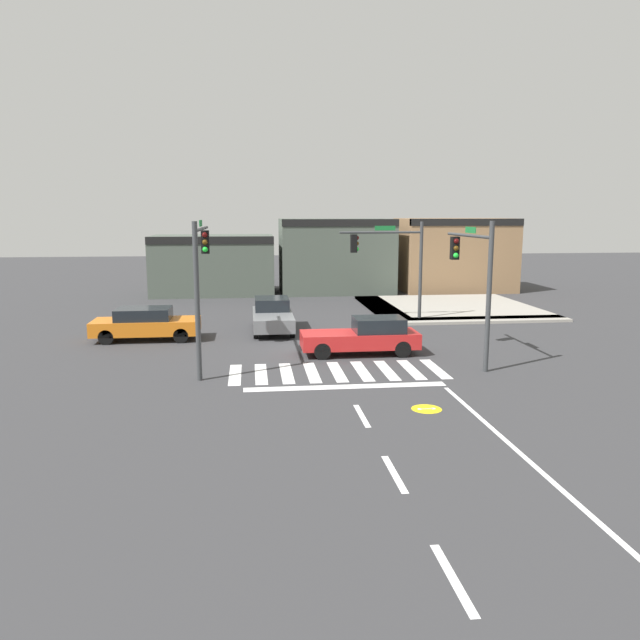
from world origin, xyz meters
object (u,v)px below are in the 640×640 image
Objects in this scene: traffic_signal_southeast at (472,267)px; traffic_signal_northeast at (390,254)px; car_gray at (272,315)px; car_orange at (146,324)px; traffic_signal_southwest at (201,263)px; car_red at (364,336)px.

traffic_signal_southeast reaches higher than traffic_signal_northeast.
traffic_signal_northeast is 1.14× the size of car_gray.
car_orange is at bearing -74.57° from car_gray.
traffic_signal_northeast is 7.25m from car_gray.
car_gray is (5.84, 1.61, 0.01)m from car_orange.
car_orange is at bearing 30.31° from traffic_signal_southwest.
traffic_signal_southwest is at bearing 43.42° from traffic_signal_northeast.
traffic_signal_southwest is at bearing 87.58° from traffic_signal_southeast.
car_orange is 1.03× the size of car_gray.
traffic_signal_southwest reaches higher than car_orange.
car_red is at bearing 69.77° from traffic_signal_northeast.
traffic_signal_northeast is 1.11× the size of car_red.
traffic_signal_southwest is 7.93m from car_gray.
car_red reaches higher than car_orange.
car_orange is 6.06m from car_gray.
traffic_signal_southwest is 1.14× the size of traffic_signal_northeast.
car_orange is at bearing 16.64° from traffic_signal_northeast.
traffic_signal_southeast reaches higher than car_red.
car_gray reaches higher than car_red.
traffic_signal_southwest is 1.26× the size of car_red.
car_red is (-3.91, 1.55, -2.94)m from traffic_signal_southeast.
traffic_signal_northeast reaches higher than car_red.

